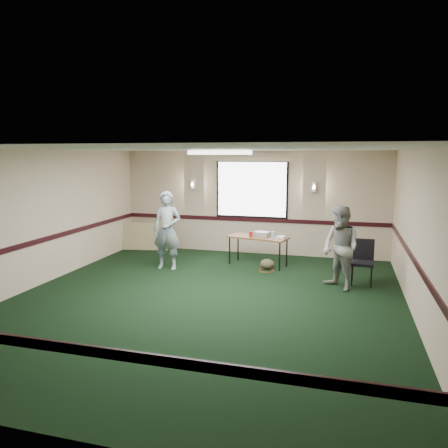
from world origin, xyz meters
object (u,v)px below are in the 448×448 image
(person_left, at_px, (167,230))
(folding_table, at_px, (258,239))
(person_right, at_px, (341,248))
(conference_chair, at_px, (363,258))
(projector, at_px, (262,234))

(person_left, bearing_deg, folding_table, 20.78)
(folding_table, xyz_separation_m, person_right, (1.89, -1.36, 0.18))
(person_left, relative_size, person_right, 1.09)
(conference_chair, distance_m, person_right, 0.74)
(conference_chair, bearing_deg, projector, 160.84)
(projector, bearing_deg, person_left, -144.16)
(person_left, bearing_deg, person_right, -10.36)
(conference_chair, bearing_deg, person_left, -177.08)
(projector, relative_size, person_left, 0.19)
(projector, height_order, person_right, person_right)
(folding_table, distance_m, projector, 0.16)
(folding_table, xyz_separation_m, conference_chair, (2.33, -0.83, -0.12))
(folding_table, bearing_deg, person_right, -22.37)
(person_left, bearing_deg, projector, 21.46)
(conference_chair, distance_m, person_left, 4.28)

